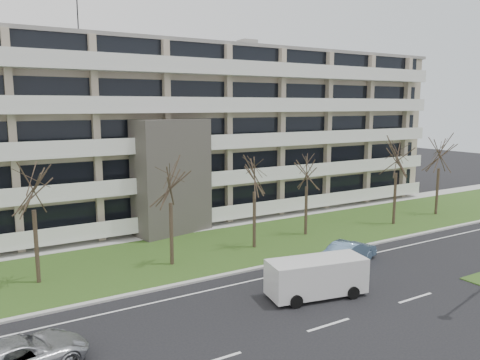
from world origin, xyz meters
TOP-DOWN VIEW (x-y plane):
  - ground at (0.00, 0.00)m, footprint 160.00×160.00m
  - grass_verge at (0.00, 13.00)m, footprint 90.00×10.00m
  - curb at (0.00, 8.00)m, footprint 90.00×0.35m
  - sidewalk at (0.00, 18.50)m, footprint 90.00×2.00m
  - lane_edge_line at (0.00, 6.50)m, footprint 90.00×0.12m
  - apartment_building at (-0.01, 25.32)m, footprint 60.50×15.10m
  - silver_pickup at (-12.73, 2.88)m, footprint 5.55×3.49m
  - blue_sedan at (6.98, 5.93)m, footprint 4.68×2.67m
  - white_van at (1.72, 2.88)m, footprint 5.55×2.93m
  - tree_2 at (-10.79, 12.42)m, footprint 3.82×3.82m
  - tree_3 at (-3.04, 11.41)m, footprint 3.60×3.60m
  - tree_4 at (3.41, 11.79)m, footprint 3.62×3.62m
  - tree_5 at (8.69, 12.57)m, footprint 3.44×3.44m
  - tree_6 at (17.20, 11.29)m, footprint 3.96×3.96m
  - tree_7 at (23.42, 11.77)m, footprint 3.88×3.88m

SIDE VIEW (x-z plane):
  - ground at x=0.00m, z-range 0.00..0.00m
  - lane_edge_line at x=0.00m, z-range 0.00..0.01m
  - grass_verge at x=0.00m, z-range 0.00..0.06m
  - sidewalk at x=0.00m, z-range 0.00..0.08m
  - curb at x=0.00m, z-range 0.00..0.12m
  - silver_pickup at x=-12.73m, z-range 0.00..1.43m
  - blue_sedan at x=6.98m, z-range 0.00..1.46m
  - white_van at x=1.72m, z-range 0.20..2.25m
  - tree_5 at x=8.69m, z-range 1.91..8.79m
  - tree_3 at x=-3.04m, z-range 1.99..9.19m
  - tree_4 at x=3.41m, z-range 2.01..9.25m
  - tree_2 at x=-10.79m, z-range 2.12..9.76m
  - tree_7 at x=23.42m, z-range 2.15..9.91m
  - tree_6 at x=17.20m, z-range 2.20..10.13m
  - apartment_building at x=-0.01m, z-range -1.76..16.99m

